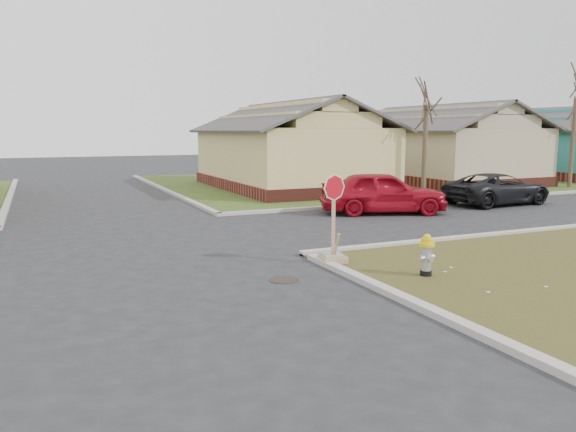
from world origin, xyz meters
name	(u,v)px	position (x,y,z in m)	size (l,w,h in m)	color
ground	(174,286)	(0.00, 0.00, 0.00)	(120.00, 120.00, 0.00)	#242526
verge_far_right	(448,178)	(22.00, 18.00, 0.03)	(37.00, 19.00, 0.05)	#31491A
curbs	(134,241)	(0.00, 5.00, 0.00)	(80.00, 40.00, 0.12)	#AEA79D
manhole	(284,280)	(2.20, -0.50, 0.01)	(0.64, 0.64, 0.01)	black
side_house_yellow	(289,148)	(10.00, 16.50, 2.19)	(7.60, 11.60, 4.70)	maroon
side_house_tan	(440,146)	(20.00, 16.50, 2.19)	(7.60, 11.60, 4.70)	maroon
side_house_teal	(558,144)	(30.00, 16.50, 2.19)	(7.60, 11.60, 4.70)	maroon
tree_mid_right	(425,151)	(14.00, 10.20, 2.15)	(0.22, 0.22, 4.20)	#463728
tree_far_right	(573,143)	(24.00, 10.50, 2.43)	(0.22, 0.22, 4.76)	#463728
fire_hydrant	(427,253)	(5.03, -1.56, 0.54)	(0.34, 0.34, 0.90)	black
stop_sign	(333,243)	(3.83, 0.36, 0.50)	(0.59, 0.57, 2.07)	tan
red_sedan	(383,192)	(9.45, 6.71, 0.80)	(1.89, 4.69, 1.60)	maroon
dark_pickup	(498,189)	(15.32, 6.92, 0.66)	(2.19, 4.74, 1.32)	black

